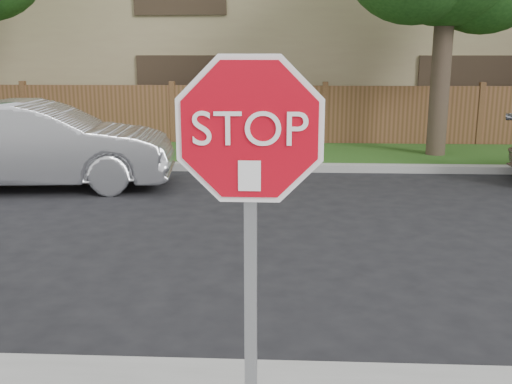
{
  "coord_description": "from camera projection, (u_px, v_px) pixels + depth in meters",
  "views": [
    {
      "loc": [
        -1.0,
        -4.35,
        2.53
      ],
      "look_at": [
        -1.17,
        -0.9,
        1.7
      ],
      "focal_mm": 42.0,
      "sensor_mm": 36.0,
      "label": 1
    }
  ],
  "objects": [
    {
      "name": "ground",
      "position": [
        409.0,
        375.0,
        4.76
      ],
      "size": [
        90.0,
        90.0,
        0.0
      ],
      "primitive_type": "plane",
      "color": "black",
      "rests_on": "ground"
    },
    {
      "name": "apartment_building",
      "position": [
        317.0,
        19.0,
        20.45
      ],
      "size": [
        35.2,
        9.2,
        7.2
      ],
      "color": "#9A875F",
      "rests_on": "ground"
    },
    {
      "name": "stop_sign",
      "position": [
        250.0,
        194.0,
        2.96
      ],
      "size": [
        1.01,
        0.13,
        2.55
      ],
      "color": "gray",
      "rests_on": "sidewalk_near"
    },
    {
      "name": "sedan_left",
      "position": [
        39.0,
        145.0,
        11.02
      ],
      "size": [
        5.01,
        2.22,
        1.6
      ],
      "primitive_type": "imported",
      "rotation": [
        0.0,
        0.0,
        1.68
      ],
      "color": "#B7B8BD",
      "rests_on": "ground"
    },
    {
      "name": "fence",
      "position": [
        325.0,
        117.0,
        15.65
      ],
      "size": [
        70.0,
        0.12,
        1.6
      ],
      "primitive_type": "cube",
      "color": "#53371D",
      "rests_on": "ground"
    },
    {
      "name": "far_curb",
      "position": [
        333.0,
        168.0,
        12.66
      ],
      "size": [
        70.0,
        0.3,
        0.15
      ],
      "primitive_type": "cube",
      "color": "gray",
      "rests_on": "ground"
    },
    {
      "name": "grass_strip",
      "position": [
        328.0,
        155.0,
        14.27
      ],
      "size": [
        70.0,
        3.0,
        0.12
      ],
      "primitive_type": "cube",
      "color": "#1E4714",
      "rests_on": "ground"
    }
  ]
}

